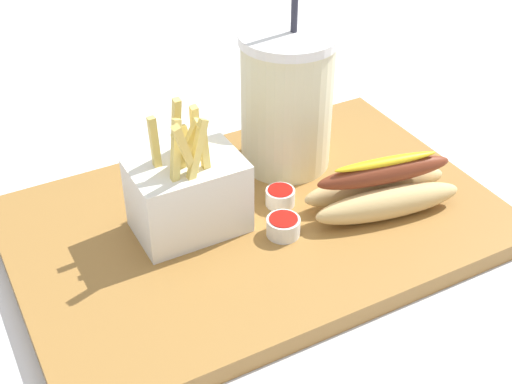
{
  "coord_description": "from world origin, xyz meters",
  "views": [
    {
      "loc": [
        -0.27,
        -0.49,
        0.45
      ],
      "look_at": [
        0.0,
        0.0,
        0.05
      ],
      "focal_mm": 48.58,
      "sensor_mm": 36.0,
      "label": 1
    }
  ],
  "objects_px": {
    "soda_cup": "(287,100)",
    "ketchup_cup_2": "(283,226)",
    "fries_basket": "(188,194)",
    "ketchup_cup_1": "(280,196)",
    "hot_dog_1": "(382,189)"
  },
  "relations": [
    {
      "from": "soda_cup",
      "to": "ketchup_cup_2",
      "type": "xyz_separation_m",
      "value": [
        -0.07,
        -0.11,
        -0.07
      ]
    },
    {
      "from": "soda_cup",
      "to": "fries_basket",
      "type": "relative_size",
      "value": 1.76
    },
    {
      "from": "fries_basket",
      "to": "ketchup_cup_2",
      "type": "height_order",
      "value": "fries_basket"
    },
    {
      "from": "soda_cup",
      "to": "ketchup_cup_1",
      "type": "bearing_deg",
      "value": -123.8
    },
    {
      "from": "ketchup_cup_2",
      "to": "soda_cup",
      "type": "bearing_deg",
      "value": 58.96
    },
    {
      "from": "fries_basket",
      "to": "ketchup_cup_1",
      "type": "bearing_deg",
      "value": -4.9
    },
    {
      "from": "soda_cup",
      "to": "hot_dog_1",
      "type": "height_order",
      "value": "soda_cup"
    },
    {
      "from": "ketchup_cup_2",
      "to": "hot_dog_1",
      "type": "bearing_deg",
      "value": -5.42
    },
    {
      "from": "fries_basket",
      "to": "ketchup_cup_2",
      "type": "xyz_separation_m",
      "value": [
        0.08,
        -0.05,
        -0.03
      ]
    },
    {
      "from": "soda_cup",
      "to": "hot_dog_1",
      "type": "bearing_deg",
      "value": -71.19
    },
    {
      "from": "hot_dog_1",
      "to": "ketchup_cup_1",
      "type": "relative_size",
      "value": 5.43
    },
    {
      "from": "soda_cup",
      "to": "fries_basket",
      "type": "bearing_deg",
      "value": -157.37
    },
    {
      "from": "ketchup_cup_1",
      "to": "ketchup_cup_2",
      "type": "distance_m",
      "value": 0.05
    },
    {
      "from": "ketchup_cup_2",
      "to": "ketchup_cup_1",
      "type": "bearing_deg",
      "value": 63.55
    },
    {
      "from": "soda_cup",
      "to": "fries_basket",
      "type": "height_order",
      "value": "soda_cup"
    }
  ]
}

